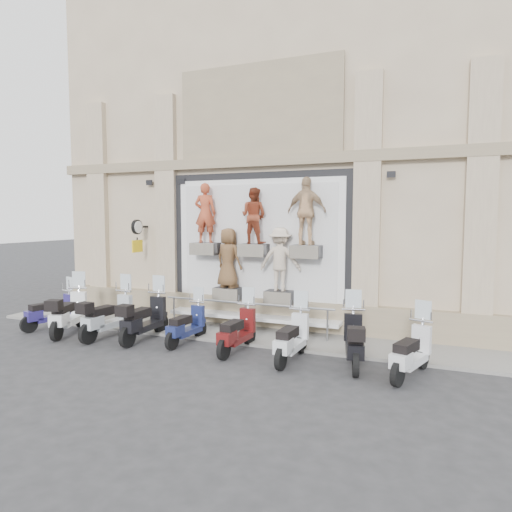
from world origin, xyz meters
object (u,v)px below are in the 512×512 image
object	(u,v)px
scooter_c	(109,307)
clock_sign_bracket	(137,232)
scooter_g	(292,328)
scooter_f	(237,322)
scooter_i	(412,341)
scooter_e	(187,317)
scooter_h	(354,330)
scooter_d	(145,309)
scooter_b	(69,304)
scooter_a	(51,304)
guard_rail	(245,319)

from	to	relation	value
scooter_c	clock_sign_bracket	bearing A→B (deg)	109.88
clock_sign_bracket	scooter_g	distance (m)	6.50
scooter_f	scooter_i	distance (m)	4.01
scooter_e	scooter_h	xyz separation A→B (m)	(4.31, -0.13, 0.10)
scooter_g	scooter_d	bearing A→B (deg)	179.47
clock_sign_bracket	scooter_i	xyz separation A→B (m)	(8.35, -2.23, -2.05)
scooter_g	scooter_i	xyz separation A→B (m)	(2.57, -0.08, -0.01)
scooter_b	scooter_c	world-z (taller)	scooter_b
scooter_a	scooter_i	distance (m)	10.02
scooter_g	scooter_b	bearing A→B (deg)	-177.39
scooter_d	scooter_g	world-z (taller)	scooter_d
clock_sign_bracket	guard_rail	bearing A→B (deg)	-6.84
guard_rail	scooter_a	size ratio (longest dim) A/B	2.81
scooter_i	scooter_h	bearing A→B (deg)	-175.91
scooter_i	scooter_c	bearing A→B (deg)	-163.70
scooter_f	scooter_i	bearing A→B (deg)	-0.51
scooter_b	scooter_c	bearing A→B (deg)	-14.55
clock_sign_bracket	scooter_g	bearing A→B (deg)	-20.41
scooter_b	scooter_g	distance (m)	6.51
scooter_e	scooter_f	distance (m)	1.53
scooter_h	scooter_i	bearing A→B (deg)	-26.26
guard_rail	scooter_i	bearing A→B (deg)	-21.61
scooter_c	scooter_e	world-z (taller)	scooter_c
scooter_f	scooter_g	bearing A→B (deg)	-3.33
scooter_a	scooter_e	world-z (taller)	scooter_a
scooter_d	scooter_h	size ratio (longest dim) A/B	1.04
scooter_g	scooter_h	distance (m)	1.38
guard_rail	scooter_a	bearing A→B (deg)	-165.26
scooter_i	scooter_f	bearing A→B (deg)	-165.96
scooter_c	scooter_f	size ratio (longest dim) A/B	1.10
scooter_b	scooter_d	size ratio (longest dim) A/B	1.01
scooter_a	scooter_e	distance (m)	4.50
guard_rail	scooter_b	bearing A→B (deg)	-159.56
scooter_d	scooter_i	distance (m)	6.72
scooter_e	scooter_f	size ratio (longest dim) A/B	0.93
scooter_g	scooter_h	size ratio (longest dim) A/B	0.96
guard_rail	scooter_b	size ratio (longest dim) A/B	2.45
scooter_e	scooter_h	distance (m)	4.31
scooter_f	clock_sign_bracket	bearing A→B (deg)	158.23
scooter_a	scooter_g	size ratio (longest dim) A/B	0.96
scooter_a	scooter_h	distance (m)	8.81
guard_rail	scooter_b	distance (m)	4.95
scooter_e	scooter_i	world-z (taller)	scooter_i
guard_rail	clock_sign_bracket	world-z (taller)	clock_sign_bracket
guard_rail	scooter_d	distance (m)	2.72
clock_sign_bracket	scooter_f	world-z (taller)	clock_sign_bracket
scooter_g	scooter_h	bearing A→B (deg)	10.87
scooter_f	scooter_g	distance (m)	1.44
scooter_a	scooter_i	size ratio (longest dim) A/B	0.97
scooter_i	scooter_b	bearing A→B (deg)	-162.86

